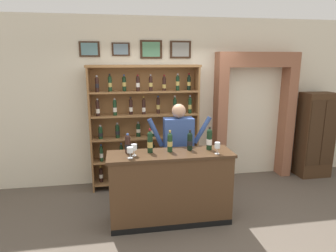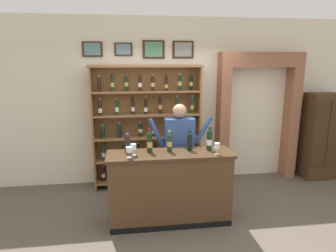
{
  "view_description": "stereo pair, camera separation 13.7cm",
  "coord_description": "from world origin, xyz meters",
  "px_view_note": "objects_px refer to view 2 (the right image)",
  "views": [
    {
      "loc": [
        -0.83,
        -3.76,
        2.27
      ],
      "look_at": [
        -0.16,
        0.22,
        1.36
      ],
      "focal_mm": 31.22,
      "sensor_mm": 36.0,
      "label": 1
    },
    {
      "loc": [
        -0.7,
        -3.78,
        2.27
      ],
      "look_at": [
        -0.16,
        0.22,
        1.36
      ],
      "focal_mm": 31.22,
      "sensor_mm": 36.0,
      "label": 2
    }
  ],
  "objects_px": {
    "wine_glass_center": "(217,146)",
    "tasting_bottle_chianti": "(209,139)",
    "side_cabinet": "(320,136)",
    "tasting_bottle_vin_santo": "(127,143)",
    "tasting_bottle_prosecco": "(190,141)",
    "tasting_bottle_brunello": "(150,142)",
    "tasting_bottle_bianco": "(170,142)",
    "wine_glass_left": "(129,150)",
    "wine_shelf": "(147,124)",
    "shopkeeper": "(179,143)",
    "wine_glass_spare": "(133,147)",
    "tasting_counter": "(170,188)"
  },
  "relations": [
    {
      "from": "wine_shelf",
      "to": "wine_glass_spare",
      "type": "relative_size",
      "value": 13.8
    },
    {
      "from": "side_cabinet",
      "to": "tasting_bottle_chianti",
      "type": "bearing_deg",
      "value": -155.36
    },
    {
      "from": "tasting_bottle_vin_santo",
      "to": "tasting_bottle_bianco",
      "type": "bearing_deg",
      "value": -4.19
    },
    {
      "from": "side_cabinet",
      "to": "tasting_bottle_prosecco",
      "type": "height_order",
      "value": "side_cabinet"
    },
    {
      "from": "wine_shelf",
      "to": "wine_glass_left",
      "type": "xyz_separation_m",
      "value": [
        -0.32,
        -1.43,
        -0.02
      ]
    },
    {
      "from": "shopkeeper",
      "to": "tasting_bottle_vin_santo",
      "type": "xyz_separation_m",
      "value": [
        -0.8,
        -0.45,
        0.15
      ]
    },
    {
      "from": "shopkeeper",
      "to": "wine_glass_left",
      "type": "relative_size",
      "value": 10.99
    },
    {
      "from": "wine_shelf",
      "to": "tasting_bottle_bianco",
      "type": "bearing_deg",
      "value": -79.37
    },
    {
      "from": "tasting_bottle_bianco",
      "to": "wine_shelf",
      "type": "bearing_deg",
      "value": 100.63
    },
    {
      "from": "tasting_bottle_vin_santo",
      "to": "side_cabinet",
      "type": "bearing_deg",
      "value": 17.01
    },
    {
      "from": "tasting_bottle_bianco",
      "to": "tasting_bottle_chianti",
      "type": "xyz_separation_m",
      "value": [
        0.57,
        0.0,
        0.02
      ]
    },
    {
      "from": "shopkeeper",
      "to": "tasting_bottle_brunello",
      "type": "xyz_separation_m",
      "value": [
        -0.5,
        -0.48,
        0.17
      ]
    },
    {
      "from": "shopkeeper",
      "to": "tasting_bottle_chianti",
      "type": "bearing_deg",
      "value": -54.8
    },
    {
      "from": "wine_shelf",
      "to": "tasting_bottle_chianti",
      "type": "xyz_separation_m",
      "value": [
        0.8,
        -1.24,
        0.03
      ]
    },
    {
      "from": "tasting_counter",
      "to": "wine_glass_center",
      "type": "distance_m",
      "value": 0.89
    },
    {
      "from": "side_cabinet",
      "to": "tasting_bottle_brunello",
      "type": "height_order",
      "value": "side_cabinet"
    },
    {
      "from": "tasting_bottle_vin_santo",
      "to": "wine_glass_left",
      "type": "distance_m",
      "value": 0.23
    },
    {
      "from": "tasting_bottle_brunello",
      "to": "tasting_bottle_bianco",
      "type": "distance_m",
      "value": 0.28
    },
    {
      "from": "wine_glass_left",
      "to": "wine_glass_center",
      "type": "xyz_separation_m",
      "value": [
        1.17,
        -0.02,
        0.01
      ]
    },
    {
      "from": "wine_glass_spare",
      "to": "tasting_counter",
      "type": "bearing_deg",
      "value": 4.14
    },
    {
      "from": "tasting_bottle_prosecco",
      "to": "tasting_counter",
      "type": "bearing_deg",
      "value": -163.3
    },
    {
      "from": "tasting_counter",
      "to": "shopkeeper",
      "type": "distance_m",
      "value": 0.77
    },
    {
      "from": "wine_shelf",
      "to": "tasting_counter",
      "type": "xyz_separation_m",
      "value": [
        0.23,
        -1.31,
        -0.64
      ]
    },
    {
      "from": "wine_glass_left",
      "to": "wine_glass_center",
      "type": "bearing_deg",
      "value": -0.76
    },
    {
      "from": "tasting_bottle_bianco",
      "to": "wine_glass_center",
      "type": "bearing_deg",
      "value": -18.2
    },
    {
      "from": "tasting_counter",
      "to": "tasting_bottle_brunello",
      "type": "bearing_deg",
      "value": 165.4
    },
    {
      "from": "tasting_bottle_bianco",
      "to": "wine_glass_spare",
      "type": "bearing_deg",
      "value": -169.15
    },
    {
      "from": "shopkeeper",
      "to": "tasting_bottle_prosecco",
      "type": "bearing_deg",
      "value": -81.94
    },
    {
      "from": "side_cabinet",
      "to": "tasting_bottle_chianti",
      "type": "relative_size",
      "value": 5.03
    },
    {
      "from": "wine_shelf",
      "to": "side_cabinet",
      "type": "relative_size",
      "value": 1.32
    },
    {
      "from": "tasting_bottle_bianco",
      "to": "wine_glass_spare",
      "type": "distance_m",
      "value": 0.51
    },
    {
      "from": "tasting_bottle_prosecco",
      "to": "tasting_bottle_vin_santo",
      "type": "bearing_deg",
      "value": 179.04
    },
    {
      "from": "wine_glass_left",
      "to": "wine_glass_center",
      "type": "relative_size",
      "value": 0.91
    },
    {
      "from": "tasting_bottle_bianco",
      "to": "tasting_bottle_vin_santo",
      "type": "bearing_deg",
      "value": 175.81
    },
    {
      "from": "wine_glass_center",
      "to": "tasting_bottle_chianti",
      "type": "bearing_deg",
      "value": 103.11
    },
    {
      "from": "tasting_counter",
      "to": "tasting_bottle_prosecco",
      "type": "distance_m",
      "value": 0.71
    },
    {
      "from": "side_cabinet",
      "to": "tasting_bottle_vin_santo",
      "type": "height_order",
      "value": "side_cabinet"
    },
    {
      "from": "tasting_bottle_vin_santo",
      "to": "tasting_bottle_prosecco",
      "type": "relative_size",
      "value": 0.94
    },
    {
      "from": "tasting_counter",
      "to": "wine_glass_spare",
      "type": "relative_size",
      "value": 10.88
    },
    {
      "from": "wine_shelf",
      "to": "tasting_bottle_bianco",
      "type": "relative_size",
      "value": 7.2
    },
    {
      "from": "wine_shelf",
      "to": "tasting_bottle_brunello",
      "type": "height_order",
      "value": "wine_shelf"
    },
    {
      "from": "tasting_bottle_chianti",
      "to": "tasting_bottle_bianco",
      "type": "bearing_deg",
      "value": -179.52
    },
    {
      "from": "shopkeeper",
      "to": "wine_glass_left",
      "type": "height_order",
      "value": "shopkeeper"
    },
    {
      "from": "tasting_bottle_brunello",
      "to": "wine_glass_spare",
      "type": "bearing_deg",
      "value": -154.38
    },
    {
      "from": "tasting_counter",
      "to": "wine_glass_left",
      "type": "height_order",
      "value": "wine_glass_left"
    },
    {
      "from": "tasting_counter",
      "to": "wine_glass_spare",
      "type": "distance_m",
      "value": 0.8
    },
    {
      "from": "wine_shelf",
      "to": "wine_glass_center",
      "type": "xyz_separation_m",
      "value": [
        0.85,
        -1.45,
        -0.01
      ]
    },
    {
      "from": "wine_glass_left",
      "to": "tasting_bottle_vin_santo",
      "type": "bearing_deg",
      "value": 94.91
    },
    {
      "from": "shopkeeper",
      "to": "tasting_bottle_brunello",
      "type": "height_order",
      "value": "shopkeeper"
    },
    {
      "from": "tasting_bottle_vin_santo",
      "to": "tasting_bottle_bianco",
      "type": "xyz_separation_m",
      "value": [
        0.58,
        -0.04,
        0.01
      ]
    }
  ]
}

